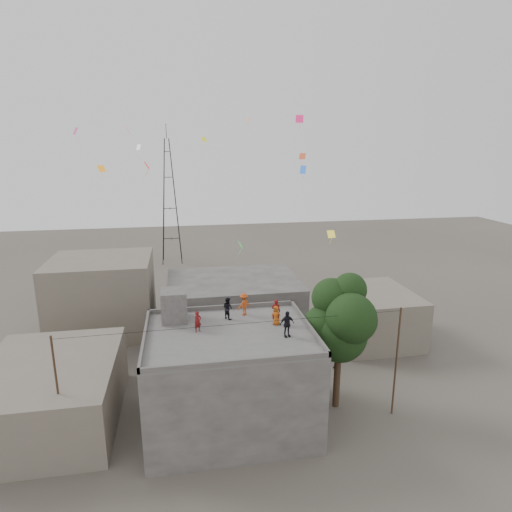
{
  "coord_description": "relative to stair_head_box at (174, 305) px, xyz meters",
  "views": [
    {
      "loc": [
        -2.56,
        -23.56,
        16.99
      ],
      "look_at": [
        1.92,
        1.52,
        10.41
      ],
      "focal_mm": 30.0,
      "sensor_mm": 36.0,
      "label": 1
    }
  ],
  "objects": [
    {
      "name": "ground",
      "position": [
        3.2,
        -2.6,
        -7.1
      ],
      "size": [
        140.0,
        140.0,
        0.0
      ],
      "primitive_type": "plane",
      "color": "#4D473F",
      "rests_on": "ground"
    },
    {
      "name": "main_building",
      "position": [
        3.2,
        -2.6,
        -4.05
      ],
      "size": [
        10.0,
        8.0,
        6.1
      ],
      "color": "#484543",
      "rests_on": "ground"
    },
    {
      "name": "parapet",
      "position": [
        3.2,
        -2.6,
        -0.85
      ],
      "size": [
        10.0,
        8.0,
        0.3
      ],
      "color": "#484543",
      "rests_on": "main_building"
    },
    {
      "name": "stair_head_box",
      "position": [
        0.0,
        0.0,
        0.0
      ],
      "size": [
        1.6,
        1.8,
        2.0
      ],
      "primitive_type": "cube",
      "color": "#484543",
      "rests_on": "main_building"
    },
    {
      "name": "neighbor_west",
      "position": [
        -7.8,
        -0.6,
        -5.1
      ],
      "size": [
        8.0,
        10.0,
        4.0
      ],
      "primitive_type": "cube",
      "color": "#6B6454",
      "rests_on": "ground"
    },
    {
      "name": "neighbor_north",
      "position": [
        5.2,
        11.4,
        -4.6
      ],
      "size": [
        12.0,
        9.0,
        5.0
      ],
      "primitive_type": "cube",
      "color": "#484543",
      "rests_on": "ground"
    },
    {
      "name": "neighbor_northwest",
      "position": [
        -6.8,
        13.4,
        -3.6
      ],
      "size": [
        9.0,
        8.0,
        7.0
      ],
      "primitive_type": "cube",
      "color": "#6B6454",
      "rests_on": "ground"
    },
    {
      "name": "neighbor_east",
      "position": [
        17.2,
        7.4,
        -4.9
      ],
      "size": [
        7.0,
        8.0,
        4.4
      ],
      "primitive_type": "cube",
      "color": "#6B6454",
      "rests_on": "ground"
    },
    {
      "name": "tree",
      "position": [
        10.57,
        -2.0,
        -1.0
      ],
      "size": [
        4.9,
        4.6,
        9.1
      ],
      "color": "black",
      "rests_on": "ground"
    },
    {
      "name": "utility_line",
      "position": [
        3.7,
        -3.85,
        -3.27
      ],
      "size": [
        20.12,
        0.62,
        7.4
      ],
      "color": "black",
      "rests_on": "ground"
    },
    {
      "name": "transmission_tower",
      "position": [
        -0.8,
        37.4,
        1.97
      ],
      "size": [
        2.97,
        2.97,
        20.01
      ],
      "color": "black",
      "rests_on": "ground"
    },
    {
      "name": "person_red_adult",
      "position": [
        6.3,
        -1.61,
        -0.21
      ],
      "size": [
        0.65,
        0.51,
        1.57
      ],
      "primitive_type": "imported",
      "rotation": [
        0.0,
        0.0,
        2.88
      ],
      "color": "maroon",
      "rests_on": "main_building"
    },
    {
      "name": "person_orange_child",
      "position": [
        6.26,
        -1.87,
        -0.38
      ],
      "size": [
        0.71,
        0.7,
        1.24
      ],
      "primitive_type": "imported",
      "rotation": [
        0.0,
        0.0,
        -0.76
      ],
      "color": "#B45014",
      "rests_on": "main_building"
    },
    {
      "name": "person_dark_child",
      "position": [
        3.39,
        -0.36,
        -0.28
      ],
      "size": [
        0.86,
        0.89,
        1.44
      ],
      "primitive_type": "imported",
      "rotation": [
        0.0,
        0.0,
        2.22
      ],
      "color": "black",
      "rests_on": "main_building"
    },
    {
      "name": "person_dark_adult",
      "position": [
        6.5,
        -3.66,
        -0.21
      ],
      "size": [
        0.99,
        0.58,
        1.58
      ],
      "primitive_type": "imported",
      "rotation": [
        0.0,
        0.0,
        0.22
      ],
      "color": "black",
      "rests_on": "main_building"
    },
    {
      "name": "person_orange_adult",
      "position": [
        4.52,
        0.09,
        -0.25
      ],
      "size": [
        1.1,
        1.02,
        1.49
      ],
      "primitive_type": "imported",
      "rotation": [
        0.0,
        0.0,
        -2.5
      ],
      "color": "#BD4615",
      "rests_on": "main_building"
    },
    {
      "name": "person_red_child",
      "position": [
        1.39,
        -2.04,
        -0.36
      ],
      "size": [
        0.55,
        0.48,
        1.28
      ],
      "primitive_type": "imported",
      "rotation": [
        0.0,
        0.0,
        0.47
      ],
      "color": "maroon",
      "rests_on": "main_building"
    },
    {
      "name": "kites",
      "position": [
        3.63,
        4.09,
        9.16
      ],
      "size": [
        15.36,
        15.09,
        12.01
      ],
      "color": "orange",
      "rests_on": "ground"
    }
  ]
}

